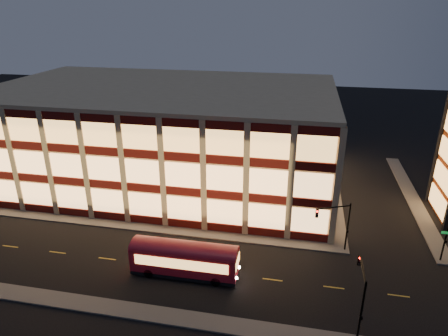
# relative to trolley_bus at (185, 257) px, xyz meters

# --- Properties ---
(ground) EXTENTS (200.00, 200.00, 0.00)m
(ground) POSITION_rel_trolley_bus_xyz_m (-7.10, 6.84, -2.04)
(ground) COLOR black
(ground) RESTS_ON ground
(sidewalk_office_south) EXTENTS (54.00, 2.00, 0.15)m
(sidewalk_office_south) POSITION_rel_trolley_bus_xyz_m (-10.10, 7.84, -1.96)
(sidewalk_office_south) COLOR #514F4C
(sidewalk_office_south) RESTS_ON ground
(sidewalk_office_east) EXTENTS (2.00, 30.00, 0.15)m
(sidewalk_office_east) POSITION_rel_trolley_bus_xyz_m (15.90, 23.84, -1.96)
(sidewalk_office_east) COLOR #514F4C
(sidewalk_office_east) RESTS_ON ground
(sidewalk_tower_west) EXTENTS (2.00, 30.00, 0.15)m
(sidewalk_tower_west) POSITION_rel_trolley_bus_xyz_m (26.90, 23.84, -1.96)
(sidewalk_tower_west) COLOR #514F4C
(sidewalk_tower_west) RESTS_ON ground
(sidewalk_near) EXTENTS (100.00, 2.00, 0.15)m
(sidewalk_near) POSITION_rel_trolley_bus_xyz_m (-7.10, -6.16, -1.96)
(sidewalk_near) COLOR #514F4C
(sidewalk_near) RESTS_ON ground
(office_building) EXTENTS (50.45, 30.45, 14.50)m
(office_building) POSITION_rel_trolley_bus_xyz_m (-10.02, 23.76, 5.21)
(office_building) COLOR tan
(office_building) RESTS_ON ground
(traffic_signal_far) EXTENTS (3.79, 1.87, 6.00)m
(traffic_signal_far) POSITION_rel_trolley_bus_xyz_m (15.11, 7.08, 2.08)
(traffic_signal_far) COLOR black
(traffic_signal_far) RESTS_ON ground
(traffic_signal_near) EXTENTS (0.32, 4.45, 6.00)m
(traffic_signal_near) POSITION_rel_trolley_bus_xyz_m (16.40, -4.19, 2.09)
(traffic_signal_near) COLOR black
(traffic_signal_near) RESTS_ON ground
(trolley_bus) EXTENTS (10.86, 2.89, 3.67)m
(trolley_bus) POSITION_rel_trolley_bus_xyz_m (0.00, 0.00, 0.00)
(trolley_bus) COLOR maroon
(trolley_bus) RESTS_ON ground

